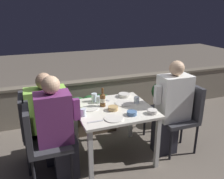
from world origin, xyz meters
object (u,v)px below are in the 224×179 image
chair_right_far (170,103)px  beer_bottle (103,99)px  chair_right_near (184,111)px  potted_plant (162,99)px  person_purple_stripe (58,129)px  chair_left_far (33,124)px  person_green_blouse (51,120)px  chair_left_near (39,137)px  person_white_polo (171,108)px

chair_right_far → beer_bottle: size_ratio=3.85×
chair_right_near → potted_plant: size_ratio=1.22×
chair_right_near → person_purple_stripe: bearing=-178.7°
person_purple_stripe → beer_bottle: 0.68m
person_purple_stripe → beer_bottle: bearing=23.2°
chair_left_far → person_green_blouse: (0.21, -0.00, 0.03)m
chair_left_far → chair_right_near: same height
person_green_blouse → beer_bottle: (0.64, -0.08, 0.21)m
chair_left_far → person_purple_stripe: bearing=-53.1°
beer_bottle → person_purple_stripe: bearing=-156.8°
chair_right_near → chair_left_near: bearing=-178.8°
person_purple_stripe → person_green_blouse: size_ratio=1.04×
chair_left_near → person_green_blouse: size_ratio=0.79×
chair_right_near → person_white_polo: 0.22m
chair_left_near → person_purple_stripe: 0.22m
chair_left_far → beer_bottle: 0.89m
person_purple_stripe → person_white_polo: 1.47m
chair_right_far → person_purple_stripe: bearing=-168.9°
person_purple_stripe → chair_right_near: (1.68, 0.04, -0.06)m
chair_left_far → person_green_blouse: person_green_blouse is taller
chair_right_near → chair_right_far: same height
chair_left_far → potted_plant: size_ratio=1.22×
person_green_blouse → chair_right_near: person_green_blouse is taller
person_purple_stripe → chair_right_near: person_purple_stripe is taller
chair_left_far → person_green_blouse: size_ratio=0.79×
chair_left_far → chair_left_near: bearing=-82.4°
chair_left_far → potted_plant: (2.01, 0.38, -0.10)m
chair_left_near → beer_bottle: size_ratio=3.85×
potted_plant → beer_bottle: bearing=-158.3°
person_white_polo → potted_plant: person_white_polo is taller
chair_left_near → person_green_blouse: 0.37m
person_purple_stripe → chair_left_far: person_purple_stripe is taller
potted_plant → chair_left_far: bearing=-169.2°
beer_bottle → potted_plant: beer_bottle is taller
person_purple_stripe → chair_right_near: bearing=1.3°
chair_right_near → potted_plant: chair_right_near is taller
chair_left_far → person_green_blouse: 0.21m
person_purple_stripe → person_white_polo: (1.47, 0.04, 0.01)m
chair_right_far → potted_plant: chair_right_far is taller
potted_plant → chair_left_near: bearing=-160.0°
chair_right_near → beer_bottle: beer_bottle is taller
person_purple_stripe → chair_left_far: (-0.25, 0.33, -0.06)m
chair_right_near → chair_right_far: (-0.02, 0.29, 0.00)m
person_green_blouse → chair_left_near: bearing=-116.1°
potted_plant → chair_right_near: bearing=-97.1°
person_green_blouse → person_purple_stripe: bearing=-82.8°
potted_plant → person_white_polo: bearing=-113.2°
person_purple_stripe → person_green_blouse: person_purple_stripe is taller
chair_left_near → potted_plant: (1.97, 0.72, -0.10)m
chair_left_far → chair_right_far: size_ratio=1.00×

